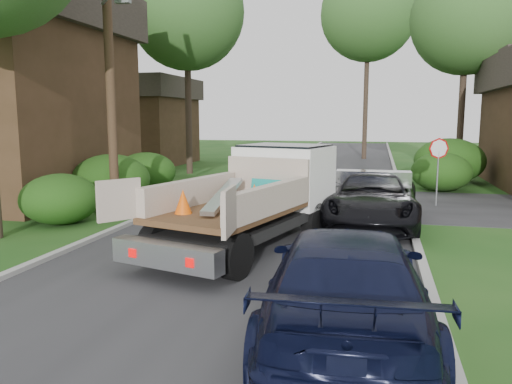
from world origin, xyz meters
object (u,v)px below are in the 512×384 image
object	(u,v)px
black_pickup	(372,199)
tree_right_far	(467,19)
tree_center_far	(368,13)
utility_pole	(109,56)
tree_left_back	(37,3)
flatbed_truck	(264,190)
tree_left_far	(187,12)
stop_sign	(438,157)
house_left_far	(134,120)
navy_suv	(346,284)

from	to	relation	value
black_pickup	tree_right_far	bearing A→B (deg)	74.45
tree_center_far	black_pickup	distance (m)	26.96
utility_pole	tree_left_back	bearing A→B (deg)	136.74
tree_right_far	black_pickup	size ratio (longest dim) A/B	2.04
flatbed_truck	tree_left_back	bearing A→B (deg)	158.53
tree_left_far	flatbed_truck	xyz separation A→B (m)	(7.75, -14.53, -7.64)
stop_sign	house_left_far	distance (m)	22.81
stop_sign	utility_pole	size ratio (longest dim) A/B	0.25
stop_sign	black_pickup	world-z (taller)	stop_sign
tree_right_far	flatbed_truck	size ratio (longest dim) A/B	1.66
flatbed_truck	navy_suv	size ratio (longest dim) A/B	1.24
tree_left_far	tree_right_far	size ratio (longest dim) A/B	1.06
tree_left_far	navy_suv	size ratio (longest dim) A/B	2.19
house_left_far	tree_left_back	bearing A→B (deg)	-93.18
stop_sign	tree_center_far	distance (m)	23.15
house_left_far	black_pickup	distance (m)	23.73
black_pickup	navy_suv	distance (m)	8.02
stop_sign	utility_pole	distance (m)	11.91
tree_right_far	tree_center_far	world-z (taller)	tree_center_far
stop_sign	black_pickup	distance (m)	4.63
flatbed_truck	tree_right_far	bearing A→B (deg)	82.53
utility_pole	tree_center_far	distance (m)	26.75
utility_pole	tree_left_far	distance (m)	12.77
tree_left_far	tree_center_far	xyz separation A→B (m)	(9.50, 13.00, 2.00)
house_left_far	flatbed_truck	bearing A→B (deg)	-54.85
black_pickup	navy_suv	xyz separation A→B (m)	(-0.27, -8.01, 0.03)
tree_left_far	black_pickup	world-z (taller)	tree_left_far
house_left_far	flatbed_truck	size ratio (longest dim) A/B	1.09
navy_suv	tree_left_far	bearing A→B (deg)	-66.61
house_left_far	black_pickup	size ratio (longest dim) A/B	1.34
tree_right_far	flatbed_truck	bearing A→B (deg)	-112.46
tree_right_far	navy_suv	xyz separation A→B (m)	(-4.80, -22.95, -7.67)
stop_sign	tree_left_back	xyz separation A→B (m)	(-19.20, 4.00, 7.20)
utility_pole	flatbed_truck	xyz separation A→B (m)	(5.73, -2.51, -3.84)
tree_right_far	tree_center_far	bearing A→B (deg)	118.81
stop_sign	tree_right_far	xyz separation A→B (m)	(2.30, 11.00, 6.70)
navy_suv	tree_left_back	bearing A→B (deg)	-47.37
tree_right_far	navy_suv	distance (m)	24.67
utility_pole	tree_right_far	xyz separation A→B (m)	(12.98, 15.02, 3.31)
flatbed_truck	utility_pole	bearing A→B (deg)	171.33
tree_left_back	flatbed_truck	distance (m)	19.30
black_pickup	house_left_far	bearing A→B (deg)	135.53
utility_pole	tree_right_far	size ratio (longest dim) A/B	0.87
navy_suv	tree_center_far	bearing A→B (deg)	-92.48
tree_right_far	black_pickup	distance (m)	17.40
stop_sign	black_pickup	size ratio (longest dim) A/B	0.44
house_left_far	navy_suv	xyz separation A→B (m)	(16.20, -24.95, -2.24)
stop_sign	house_left_far	xyz separation A→B (m)	(-18.70, 13.00, 1.27)
tree_left_back	house_left_far	bearing A→B (deg)	86.82
black_pickup	utility_pole	bearing A→B (deg)	-178.10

